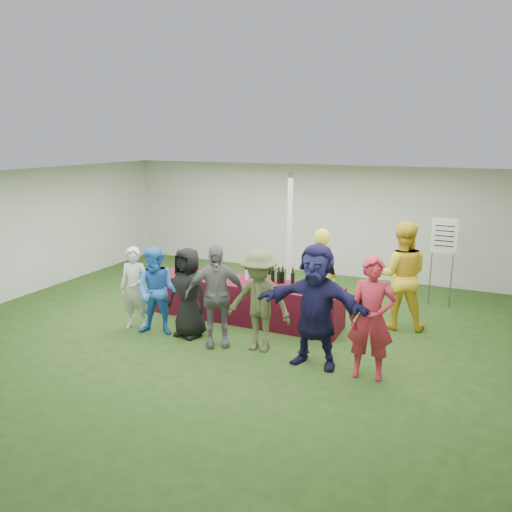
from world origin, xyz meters
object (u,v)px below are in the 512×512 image
at_px(dump_bucket, 326,291).
at_px(customer_2, 188,292).
at_px(customer_1, 157,291).
at_px(customer_0, 135,288).
at_px(customer_5, 316,306).
at_px(customer_3, 216,295).
at_px(serving_table, 246,300).
at_px(staff_pourer, 321,274).
at_px(staff_back, 401,275).
at_px(customer_4, 259,301).
at_px(customer_6, 371,318).
at_px(wine_list_sign, 444,243).

xyz_separation_m(dump_bucket, customer_2, (-2.15, -0.89, -0.06)).
bearing_deg(customer_1, customer_0, 158.68).
bearing_deg(customer_5, customer_0, -179.80).
bearing_deg(dump_bucket, customer_3, -146.08).
distance_m(dump_bucket, customer_1, 2.88).
relative_size(serving_table, dump_bucket, 15.77).
distance_m(serving_table, customer_3, 1.34).
relative_size(staff_pourer, staff_back, 0.89).
xyz_separation_m(serving_table, staff_pourer, (1.23, 0.68, 0.49)).
relative_size(staff_back, customer_4, 1.17).
bearing_deg(dump_bucket, customer_2, -157.48).
distance_m(customer_1, customer_6, 3.69).
relative_size(staff_pourer, customer_5, 0.92).
bearing_deg(customer_3, customer_4, -23.08).
distance_m(customer_3, customer_6, 2.54).
height_order(customer_0, customer_6, customer_6).
bearing_deg(customer_0, serving_table, 21.80).
bearing_deg(customer_1, staff_back, 14.36).
bearing_deg(customer_5, customer_4, 173.16).
xyz_separation_m(customer_2, customer_3, (0.62, -0.14, 0.07)).
height_order(dump_bucket, customer_0, customer_0).
bearing_deg(customer_5, customer_3, -179.40).
distance_m(staff_back, customer_1, 4.28).
height_order(staff_pourer, customer_1, staff_pourer).
bearing_deg(customer_6, staff_pourer, 117.62).
xyz_separation_m(dump_bucket, customer_0, (-3.21, -0.98, -0.10)).
bearing_deg(customer_0, customer_1, -21.54).
bearing_deg(staff_pourer, serving_table, 41.94).
xyz_separation_m(customer_3, customer_4, (0.72, 0.11, -0.02)).
distance_m(customer_5, customer_6, 0.84).
bearing_deg(customer_1, customer_4, -10.74).
bearing_deg(customer_6, customer_1, 172.37).
bearing_deg(wine_list_sign, customer_3, -131.31).
distance_m(customer_0, customer_1, 0.53).
bearing_deg(customer_4, staff_back, 44.98).
height_order(wine_list_sign, customer_4, wine_list_sign).
xyz_separation_m(wine_list_sign, staff_pourer, (-1.99, -1.66, -0.45)).
height_order(staff_pourer, staff_back, staff_back).
xyz_separation_m(customer_1, customer_2, (0.53, 0.15, 0.01)).
xyz_separation_m(staff_pourer, customer_2, (-1.79, -1.79, -0.08)).
bearing_deg(customer_5, customer_2, 177.43).
distance_m(dump_bucket, customer_0, 3.36).
relative_size(customer_2, customer_3, 0.92).
bearing_deg(staff_back, serving_table, 4.92).
bearing_deg(customer_2, customer_0, -166.47).
bearing_deg(customer_6, dump_bucket, 125.42).
distance_m(staff_back, customer_6, 2.15).
bearing_deg(customer_4, customer_0, -179.55).
bearing_deg(wine_list_sign, customer_1, -140.07).
height_order(serving_table, customer_6, customer_6).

